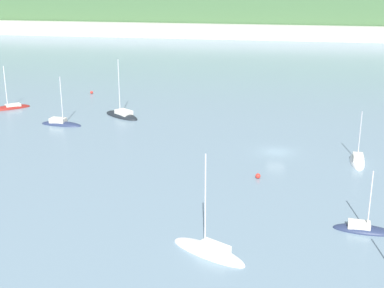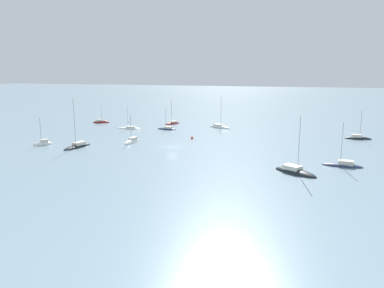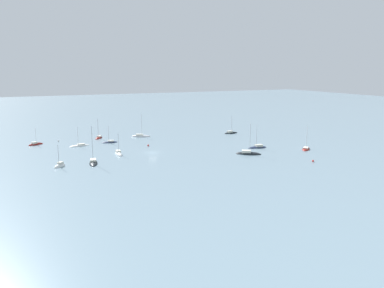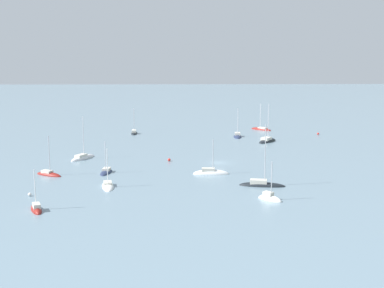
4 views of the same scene
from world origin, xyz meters
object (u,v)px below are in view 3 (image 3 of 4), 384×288
Objects in this scene: sailboat_0 at (110,142)px; sailboat_1 at (36,145)px; mooring_buoy_2 at (58,141)px; mooring_buoy_3 at (313,161)px; sailboat_10 at (231,133)px; mooring_buoy_1 at (148,145)px; sailboat_7 at (60,166)px; sailboat_6 at (257,147)px; sailboat_2 at (119,154)px; sailboat_4 at (80,146)px; sailboat_8 at (306,149)px; sailboat_11 at (248,154)px; sailboat_9 at (141,136)px; sailboat_5 at (93,163)px; sailboat_3 at (99,138)px.

sailboat_0 is 27.06m from sailboat_1.
mooring_buoy_3 reaches higher than mooring_buoy_2.
sailboat_1 is at bearing 172.22° from sailboat_10.
sailboat_0 is 16.93m from mooring_buoy_1.
sailboat_7 reaches higher than mooring_buoy_2.
sailboat_6 is 1.21× the size of sailboat_7.
sailboat_2 is at bearing 90.75° from sailboat_0.
sailboat_2 is 1.08× the size of sailboat_7.
mooring_buoy_3 is (-61.17, 54.17, 0.23)m from sailboat_4.
mooring_buoy_3 is at bearing 131.39° from mooring_buoy_1.
sailboat_4 is 13.86m from mooring_buoy_2.
sailboat_8 is (-60.35, 40.74, -0.03)m from sailboat_0.
sailboat_7 is at bearing -160.58° from sailboat_10.
sailboat_11 is (-58.57, 9.10, -0.01)m from sailboat_7.
sailboat_2 is 21.17m from sailboat_7.
sailboat_9 is (-16.36, -28.47, 0.00)m from sailboat_2.
sailboat_5 is at bearing 74.33° from sailboat_0.
sailboat_7 is (9.56, 27.92, 0.05)m from sailboat_4.
sailboat_11 is at bearing -35.13° from sailboat_9.
mooring_buoy_1 reaches higher than mooring_buoy_2.
sailboat_6 is 76.51m from mooring_buoy_2.
sailboat_1 is at bearing 108.52° from sailboat_8.
sailboat_5 reaches higher than sailboat_1.
sailboat_8 is 0.80× the size of sailboat_11.
sailboat_4 is at bearing -25.09° from mooring_buoy_1.
sailboat_8 is 22.93m from sailboat_11.
sailboat_10 is (-79.02, 8.46, 0.02)m from sailboat_1.
sailboat_1 is 0.69× the size of sailboat_9.
sailboat_8 is at bearing -81.04° from sailboat_10.
sailboat_2 is at bearing -71.51° from sailboat_1.
sailboat_4 is 0.69× the size of sailboat_11.
mooring_buoy_2 is (32.36, -3.21, 0.21)m from sailboat_9.
sailboat_10 is at bearing 155.25° from sailboat_7.
mooring_buoy_3 is (-51.39, 34.87, 0.21)m from sailboat_2.
sailboat_1 is at bearing -23.18° from sailboat_6.
sailboat_9 is at bearing -45.95° from sailboat_6.
mooring_buoy_1 is at bearing -48.61° from mooring_buoy_3.
sailboat_11 is (-63.58, 46.10, 0.01)m from sailboat_1.
sailboat_10 is (-54.96, 12.31, 0.03)m from sailboat_3.
mooring_buoy_1 is at bearing 141.57° from mooring_buoy_2.
sailboat_1 is 11.09× the size of mooring_buoy_1.
sailboat_1 is 17.17m from sailboat_4.
sailboat_9 is at bearing -148.03° from sailboat_0.
sailboat_6 is at bearing -50.45° from sailboat_1.
sailboat_2 is at bearing 31.47° from sailboat_3.
sailboat_3 is 56.32m from sailboat_10.
sailboat_3 is 27.15m from mooring_buoy_1.
sailboat_4 reaches higher than mooring_buoy_1.
sailboat_6 is at bearing 79.35° from sailboat_3.
mooring_buoy_1 is 1.05× the size of mooring_buoy_3.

